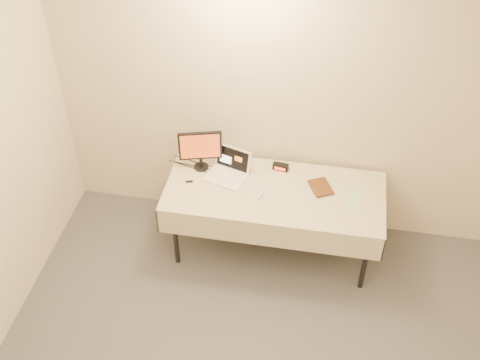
% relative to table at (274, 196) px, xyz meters
% --- Properties ---
extents(back_wall, '(4.00, 0.10, 2.70)m').
position_rel_table_xyz_m(back_wall, '(0.00, 0.45, 0.67)').
color(back_wall, beige).
rests_on(back_wall, ground).
extents(table, '(1.86, 0.81, 0.74)m').
position_rel_table_xyz_m(table, '(0.00, 0.00, 0.00)').
color(table, black).
rests_on(table, ground).
extents(laptop, '(0.40, 0.37, 0.23)m').
position_rel_table_xyz_m(laptop, '(-0.42, 0.13, 0.12)').
color(laptop, white).
rests_on(laptop, table).
extents(monitor, '(0.37, 0.16, 0.39)m').
position_rel_table_xyz_m(monitor, '(-0.68, 0.19, 0.29)').
color(monitor, black).
rests_on(monitor, table).
extents(book, '(0.16, 0.09, 0.22)m').
position_rel_table_xyz_m(book, '(0.31, 0.06, 0.17)').
color(book, brown).
rests_on(book, table).
extents(alarm_clock, '(0.14, 0.07, 0.06)m').
position_rel_table_xyz_m(alarm_clock, '(0.01, 0.29, 0.09)').
color(alarm_clock, black).
rests_on(alarm_clock, table).
extents(clicker, '(0.06, 0.10, 0.02)m').
position_rel_table_xyz_m(clicker, '(-0.11, -0.08, 0.07)').
color(clicker, silver).
rests_on(clicker, table).
extents(paper_form, '(0.16, 0.29, 0.00)m').
position_rel_table_xyz_m(paper_form, '(0.67, 0.00, 0.06)').
color(paper_form, '#B0DDB0').
rests_on(paper_form, table).
extents(usb_dongle, '(0.06, 0.03, 0.01)m').
position_rel_table_xyz_m(usb_dongle, '(-0.74, -0.02, 0.07)').
color(usb_dongle, black).
rests_on(usb_dongle, table).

